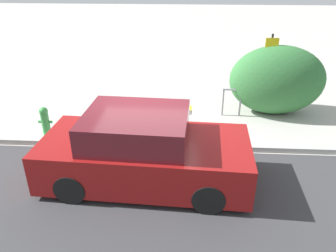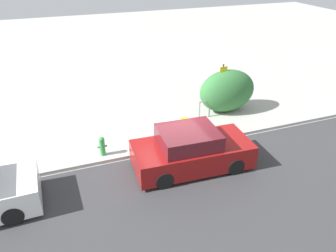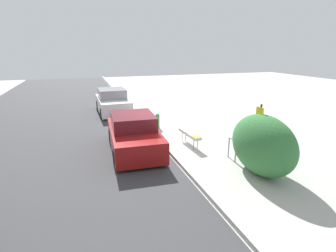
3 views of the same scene
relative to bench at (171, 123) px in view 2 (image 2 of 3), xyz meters
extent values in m
plane|color=#ADAAA3|center=(-0.27, -1.08, -0.50)|extent=(60.00, 60.00, 0.00)
cube|color=#38383A|center=(-0.27, -6.23, -0.50)|extent=(60.00, 10.00, 0.01)
cube|color=#A8A8A3|center=(-0.27, -1.08, -0.43)|extent=(60.00, 0.20, 0.13)
cylinder|color=#99999E|center=(-0.57, -0.12, -0.28)|extent=(0.04, 0.04, 0.45)
cylinder|color=#99999E|center=(0.56, -0.05, -0.28)|extent=(0.04, 0.04, 0.45)
cylinder|color=#99999E|center=(-0.58, 0.05, -0.28)|extent=(0.04, 0.04, 0.45)
cylinder|color=#99999E|center=(0.55, 0.12, -0.28)|extent=(0.04, 0.04, 0.45)
cube|color=silver|center=(-0.01, 0.00, 0.01)|extent=(1.64, 0.41, 0.12)
cube|color=yellow|center=(0.62, 0.04, 0.08)|extent=(0.38, 0.33, 0.01)
cylinder|color=gray|center=(1.70, 0.90, -0.10)|extent=(0.05, 0.05, 0.80)
cylinder|color=gray|center=(2.20, 0.89, -0.10)|extent=(0.05, 0.05, 0.80)
cylinder|color=gray|center=(1.95, 0.90, 0.30)|extent=(0.55, 0.06, 0.05)
cylinder|color=black|center=(2.94, 1.23, 0.65)|extent=(0.06, 0.06, 2.30)
cube|color=yellow|center=(2.94, 1.19, 1.47)|extent=(0.36, 0.02, 0.46)
cylinder|color=#338C3F|center=(-2.95, -0.58, -0.20)|extent=(0.20, 0.20, 0.60)
sphere|color=#338C3F|center=(-2.95, -0.58, 0.16)|extent=(0.22, 0.22, 0.22)
cylinder|color=#338C3F|center=(-3.09, -0.58, -0.14)|extent=(0.08, 0.07, 0.07)
cylinder|color=#338C3F|center=(-2.81, -0.58, -0.14)|extent=(0.08, 0.07, 0.07)
ellipsoid|color=#337038|center=(3.23, 1.20, 0.50)|extent=(2.70, 1.54, 2.00)
cylinder|color=black|center=(1.17, -1.61, -0.20)|extent=(0.61, 0.21, 0.60)
cylinder|color=black|center=(1.09, -3.32, -0.20)|extent=(0.61, 0.21, 0.60)
cylinder|color=black|center=(-1.35, -1.49, -0.20)|extent=(0.61, 0.21, 0.60)
cylinder|color=black|center=(-1.44, -3.19, -0.20)|extent=(0.61, 0.21, 0.60)
cube|color=maroon|center=(-0.13, -2.40, 0.03)|extent=(4.16, 2.05, 0.82)
cube|color=#59171F|center=(-0.29, -2.39, 0.70)|extent=(2.04, 1.76, 0.57)
cylinder|color=black|center=(-5.96, -1.52, -0.20)|extent=(0.60, 0.19, 0.60)
cylinder|color=black|center=(-5.93, -3.21, -0.20)|extent=(0.60, 0.19, 0.60)
camera|label=1|loc=(0.65, -7.94, 3.54)|focal=35.00mm
camera|label=2|loc=(-4.21, -11.06, 6.37)|focal=35.00mm
camera|label=3|loc=(9.88, -4.27, 3.51)|focal=28.00mm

